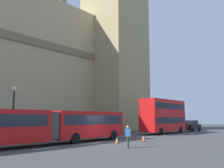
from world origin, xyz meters
TOP-DOWN VIEW (x-y plane):
  - ground_plane at (0.00, 0.00)m, footprint 160.00×160.00m
  - lane_centre_marking at (3.23, 0.00)m, footprint 39.00×0.16m
  - articulated_bus at (-4.52, 1.99)m, footprint 17.64×2.54m
  - double_decker_bus at (15.61, 2.00)m, footprint 9.32×2.54m
  - sedan_lead at (25.22, 1.93)m, footprint 4.40×1.86m
  - traffic_cone_west at (0.19, -1.79)m, footprint 0.36×0.36m
  - traffic_cone_middle at (3.54, -2.39)m, footprint 0.36×0.36m
  - street_lamp at (-5.29, 6.50)m, footprint 0.44×0.44m
  - pedestrian_near_cones at (-1.68, -4.42)m, footprint 0.42×0.47m

SIDE VIEW (x-z plane):
  - ground_plane at x=0.00m, z-range 0.00..0.00m
  - lane_centre_marking at x=3.23m, z-range 0.00..0.01m
  - traffic_cone_west at x=0.19m, z-range -0.01..0.57m
  - traffic_cone_middle at x=3.54m, z-range -0.01..0.57m
  - pedestrian_near_cones at x=-1.68m, z-range 0.07..1.76m
  - sedan_lead at x=25.22m, z-range -0.01..1.84m
  - articulated_bus at x=-4.52m, z-range 0.30..3.20m
  - double_decker_bus at x=15.61m, z-range 0.26..5.16m
  - street_lamp at x=-5.29m, z-range 0.42..5.69m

